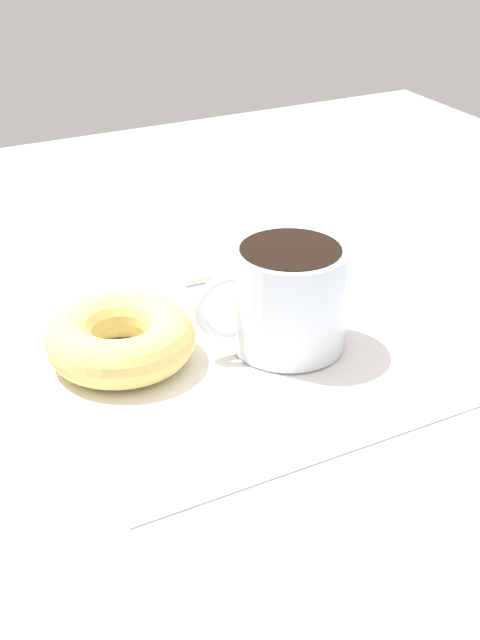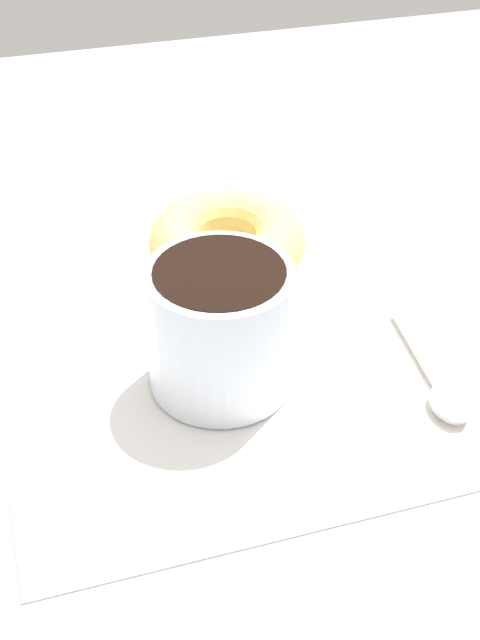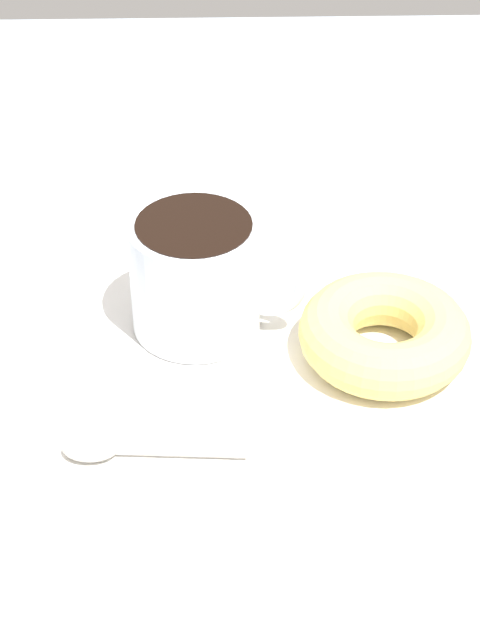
# 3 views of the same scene
# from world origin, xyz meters

# --- Properties ---
(ground_plane) EXTENTS (1.20, 1.20, 0.02)m
(ground_plane) POSITION_xyz_m (0.00, 0.00, -0.01)
(ground_plane) COLOR #99A8B7
(napkin) EXTENTS (0.34, 0.34, 0.00)m
(napkin) POSITION_xyz_m (-0.02, -0.01, 0.00)
(napkin) COLOR white
(napkin) RESTS_ON ground_plane
(coffee_cup) EXTENTS (0.13, 0.09, 0.09)m
(coffee_cup) POSITION_xyz_m (0.01, -0.03, 0.05)
(coffee_cup) COLOR silver
(coffee_cup) RESTS_ON napkin
(donut) EXTENTS (0.12, 0.12, 0.04)m
(donut) POSITION_xyz_m (-0.12, 0.01, 0.02)
(donut) COLOR #E5C66B
(donut) RESTS_ON napkin
(spoon) EXTENTS (0.12, 0.03, 0.01)m
(spoon) POSITION_xyz_m (0.07, 0.10, 0.01)
(spoon) COLOR #B7B2A8
(spoon) RESTS_ON napkin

